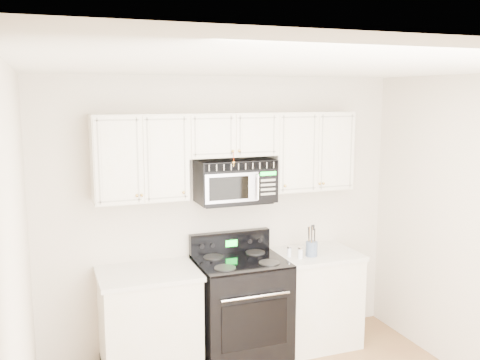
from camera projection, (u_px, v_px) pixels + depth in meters
name	position (u px, v px, depth m)	size (l,w,h in m)	color
room	(309.00, 269.00, 3.50)	(3.51, 3.51, 2.61)	brown
base_cabinet_left	(149.00, 325.00, 4.70)	(0.86, 0.65, 0.92)	silver
base_cabinet_right	(311.00, 301.00, 5.25)	(0.86, 0.65, 0.92)	silver
range	(241.00, 307.00, 4.96)	(0.80, 0.72, 1.13)	black
upper_cabinets	(229.00, 150.00, 4.87)	(2.44, 0.37, 0.75)	silver
microwave	(235.00, 181.00, 4.92)	(0.71, 0.41, 0.39)	black
utensil_crock	(312.00, 248.00, 5.05)	(0.11, 0.11, 0.30)	slate
shaker_salt	(300.00, 253.00, 4.97)	(0.05, 0.05, 0.11)	silver
shaker_pepper	(289.00, 251.00, 5.03)	(0.04, 0.04, 0.10)	silver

